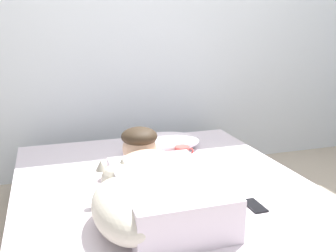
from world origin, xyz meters
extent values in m
plane|color=tan|center=(0.00, 0.00, 0.00)|extent=(12.25, 12.25, 0.00)
cube|color=silver|center=(0.00, 1.37, 1.25)|extent=(4.13, 0.10, 2.50)
cube|color=#726051|center=(-0.32, 0.15, 0.05)|extent=(1.57, 2.00, 0.10)
cube|color=silver|center=(-0.32, 0.15, 0.22)|extent=(1.52, 1.94, 0.24)
ellipsoid|color=silver|center=(-0.16, 0.76, 0.40)|extent=(0.52, 0.32, 0.11)
cube|color=silver|center=(-0.41, -0.11, 0.43)|extent=(0.42, 0.64, 0.18)
ellipsoid|color=#D8AD8E|center=(-0.41, 0.23, 0.45)|extent=(0.32, 0.20, 0.16)
sphere|color=#D8AD8E|center=(-0.41, 0.39, 0.49)|extent=(0.19, 0.19, 0.19)
ellipsoid|color=#332619|center=(-0.41, 0.39, 0.56)|extent=(0.20, 0.20, 0.10)
cylinder|color=#D8AD8E|center=(-0.51, 0.37, 0.42)|extent=(0.23, 0.07, 0.14)
cylinder|color=#D8AD8E|center=(-0.31, 0.37, 0.42)|extent=(0.23, 0.07, 0.14)
ellipsoid|color=beige|center=(-0.61, -0.19, 0.44)|extent=(0.26, 0.48, 0.20)
sphere|color=beige|center=(-0.59, 0.07, 0.46)|extent=(0.15, 0.15, 0.15)
cone|color=#A79F8E|center=(-0.66, 0.09, 0.53)|extent=(0.05, 0.05, 0.05)
cone|color=#A79F8E|center=(-0.56, 0.09, 0.53)|extent=(0.05, 0.05, 0.05)
cylinder|color=#D84C47|center=(-0.09, 0.57, 0.38)|extent=(0.09, 0.09, 0.07)
torus|color=#D84C47|center=(-0.03, 0.57, 0.38)|extent=(0.05, 0.01, 0.05)
cube|color=black|center=(0.00, -0.16, 0.35)|extent=(0.07, 0.14, 0.01)
camera|label=1|loc=(-0.88, -1.58, 1.16)|focal=41.09mm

